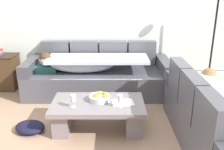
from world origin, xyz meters
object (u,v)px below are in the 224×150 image
Objects in this scene: couch_near_window at (219,120)px; couch_along_wall at (95,75)px; open_magazine at (122,102)px; floor_lamp at (211,31)px; coffee_table at (97,112)px; wine_glass_near_right at (119,99)px; wine_glass_near_left at (72,99)px; fruit_bowl at (99,97)px; crumpled_garment at (29,127)px.

couch_along_wall is at bearing 43.69° from couch_near_window.
couch_near_window is 1.17m from open_magazine.
couch_along_wall is 2.11m from floor_lamp.
floor_lamp is at bearing 32.96° from coffee_table.
floor_lamp is (0.42, 1.58, 0.78)m from couch_near_window.
open_magazine is 2.09m from floor_lamp.
wine_glass_near_right is (0.39, -1.37, 0.17)m from couch_along_wall.
fruit_bowl is at bearing 32.72° from wine_glass_near_left.
crumpled_garment is (-0.89, -0.07, -0.18)m from coffee_table.
crumpled_garment is (-0.79, -1.31, -0.27)m from couch_along_wall.
couch_near_window is 1.48m from fruit_bowl.
wine_glass_near_left is at bearing -6.22° from crumpled_garment.
crumpled_garment is (-2.32, 0.31, -0.28)m from couch_near_window.
floor_lamp reaches higher than open_magazine.
open_magazine is (-1.11, 0.37, 0.05)m from couch_near_window.
couch_near_window is at bearing -46.31° from couch_along_wall.
coffee_table is at bearing -147.04° from floor_lamp.
wine_glass_near_right is 0.09× the size of floor_lamp.
floor_lamp is 4.88× the size of crumpled_garment.
fruit_bowl is (-1.41, 0.45, 0.09)m from couch_near_window.
wine_glass_near_left is (-0.29, -0.14, 0.26)m from coffee_table.
wine_glass_near_left reaches higher than coffee_table.
crumpled_garment is at bearing -155.08° from floor_lamp.
couch_along_wall is 8.94× the size of fruit_bowl.
couch_along_wall is 6.26× the size of crumpled_garment.
coffee_table is at bearing 4.74° from crumpled_garment.
wine_glass_near_left reaches higher than fruit_bowl.
crumpled_garment is (-1.21, -0.06, -0.33)m from open_magazine.
open_magazine is (0.32, -0.01, 0.15)m from coffee_table.
fruit_bowl is 1.69× the size of wine_glass_near_left.
coffee_table is 0.41m from wine_glass_near_right.
couch_along_wall is at bearing 82.22° from wine_glass_near_left.
fruit_bowl is 0.39m from wine_glass_near_left.
floor_lamp is at bearing 31.98° from wine_glass_near_left.
floor_lamp is at bearing -0.89° from couch_along_wall.
wine_glass_near_left and wine_glass_near_right have the same top height.
wine_glass_near_right is (0.28, -0.14, 0.26)m from coffee_table.
fruit_bowl is at bearing 159.89° from open_magazine.
wine_glass_near_right reaches higher than open_magazine.
wine_glass_near_right is at bearing -0.12° from wine_glass_near_left.
coffee_table is (0.11, -1.23, -0.09)m from couch_along_wall.
couch_near_window is (1.54, -1.61, 0.01)m from couch_along_wall.
couch_along_wall is 2.23m from couch_near_window.
coffee_table is 7.23× the size of wine_glass_near_left.
coffee_table is 0.91m from crumpled_garment.
couch_near_window is 12.28× the size of wine_glass_near_left.
couch_near_window is 1.81m from floor_lamp.
couch_near_window is 1.49m from coffee_table.
floor_lamp reaches higher than couch_near_window.
couch_along_wall reaches higher than coffee_table.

